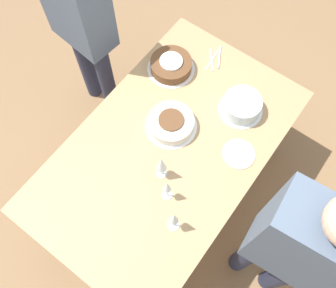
{
  "coord_description": "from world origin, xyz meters",
  "views": [
    {
      "loc": [
        0.67,
        0.5,
        2.65
      ],
      "look_at": [
        0.0,
        0.0,
        0.77
      ],
      "focal_mm": 40.0,
      "sensor_mm": 36.0,
      "label": 1
    }
  ],
  "objects_px": {
    "wine_glass_far": "(174,218)",
    "person_watching": "(296,250)",
    "wine_glass_near": "(167,187)",
    "wine_glass_extra": "(161,164)",
    "cake_back_decorated": "(242,106)",
    "cake_front_chocolate": "(171,65)",
    "cake_center_white": "(171,123)",
    "person_cutting": "(80,16)"
  },
  "relations": [
    {
      "from": "wine_glass_far",
      "to": "person_watching",
      "type": "bearing_deg",
      "value": 109.91
    },
    {
      "from": "wine_glass_far",
      "to": "wine_glass_extra",
      "type": "bearing_deg",
      "value": -130.9
    },
    {
      "from": "wine_glass_extra",
      "to": "wine_glass_near",
      "type": "bearing_deg",
      "value": 50.57
    },
    {
      "from": "wine_glass_far",
      "to": "person_watching",
      "type": "height_order",
      "value": "person_watching"
    },
    {
      "from": "wine_glass_extra",
      "to": "person_cutting",
      "type": "xyz_separation_m",
      "value": [
        -0.44,
        -0.93,
        0.08
      ]
    },
    {
      "from": "cake_center_white",
      "to": "wine_glass_far",
      "type": "height_order",
      "value": "wine_glass_far"
    },
    {
      "from": "cake_front_chocolate",
      "to": "person_cutting",
      "type": "height_order",
      "value": "person_cutting"
    },
    {
      "from": "cake_back_decorated",
      "to": "person_cutting",
      "type": "bearing_deg",
      "value": -81.66
    },
    {
      "from": "cake_center_white",
      "to": "person_watching",
      "type": "height_order",
      "value": "person_watching"
    },
    {
      "from": "cake_front_chocolate",
      "to": "person_watching",
      "type": "xyz_separation_m",
      "value": [
        0.58,
        1.11,
        0.21
      ]
    },
    {
      "from": "person_cutting",
      "to": "wine_glass_far",
      "type": "bearing_deg",
      "value": -22.82
    },
    {
      "from": "cake_front_chocolate",
      "to": "person_watching",
      "type": "relative_size",
      "value": 0.18
    },
    {
      "from": "cake_back_decorated",
      "to": "person_watching",
      "type": "relative_size",
      "value": 0.16
    },
    {
      "from": "cake_front_chocolate",
      "to": "cake_back_decorated",
      "type": "bearing_deg",
      "value": 90.95
    },
    {
      "from": "wine_glass_far",
      "to": "person_cutting",
      "type": "distance_m",
      "value": 1.31
    },
    {
      "from": "wine_glass_near",
      "to": "wine_glass_far",
      "type": "relative_size",
      "value": 0.93
    },
    {
      "from": "cake_back_decorated",
      "to": "wine_glass_near",
      "type": "relative_size",
      "value": 1.29
    },
    {
      "from": "wine_glass_far",
      "to": "wine_glass_extra",
      "type": "height_order",
      "value": "wine_glass_far"
    },
    {
      "from": "cake_back_decorated",
      "to": "wine_glass_far",
      "type": "distance_m",
      "value": 0.79
    },
    {
      "from": "cake_front_chocolate",
      "to": "wine_glass_extra",
      "type": "height_order",
      "value": "wine_glass_extra"
    },
    {
      "from": "wine_glass_far",
      "to": "wine_glass_extra",
      "type": "xyz_separation_m",
      "value": [
        -0.19,
        -0.22,
        -0.01
      ]
    },
    {
      "from": "cake_center_white",
      "to": "wine_glass_near",
      "type": "xyz_separation_m",
      "value": [
        0.34,
        0.23,
        0.1
      ]
    },
    {
      "from": "wine_glass_near",
      "to": "wine_glass_extra",
      "type": "bearing_deg",
      "value": -129.43
    },
    {
      "from": "cake_center_white",
      "to": "cake_front_chocolate",
      "type": "relative_size",
      "value": 1.02
    },
    {
      "from": "wine_glass_near",
      "to": "wine_glass_extra",
      "type": "height_order",
      "value": "wine_glass_extra"
    },
    {
      "from": "wine_glass_far",
      "to": "wine_glass_near",
      "type": "bearing_deg",
      "value": -132.02
    },
    {
      "from": "wine_glass_extra",
      "to": "person_watching",
      "type": "bearing_deg",
      "value": 90.06
    },
    {
      "from": "wine_glass_extra",
      "to": "cake_back_decorated",
      "type": "bearing_deg",
      "value": 167.34
    },
    {
      "from": "cake_center_white",
      "to": "person_cutting",
      "type": "xyz_separation_m",
      "value": [
        -0.17,
        -0.8,
        0.18
      ]
    },
    {
      "from": "cake_front_chocolate",
      "to": "wine_glass_near",
      "type": "bearing_deg",
      "value": 35.01
    },
    {
      "from": "cake_center_white",
      "to": "wine_glass_extra",
      "type": "distance_m",
      "value": 0.31
    },
    {
      "from": "cake_back_decorated",
      "to": "person_watching",
      "type": "bearing_deg",
      "value": 45.78
    },
    {
      "from": "wine_glass_far",
      "to": "person_cutting",
      "type": "relative_size",
      "value": 0.14
    },
    {
      "from": "cake_back_decorated",
      "to": "wine_glass_far",
      "type": "xyz_separation_m",
      "value": [
        0.78,
        0.08,
        0.1
      ]
    },
    {
      "from": "person_cutting",
      "to": "cake_front_chocolate",
      "type": "bearing_deg",
      "value": 20.31
    },
    {
      "from": "cake_center_white",
      "to": "wine_glass_near",
      "type": "height_order",
      "value": "wine_glass_near"
    },
    {
      "from": "cake_back_decorated",
      "to": "wine_glass_near",
      "type": "bearing_deg",
      "value": -3.12
    },
    {
      "from": "cake_front_chocolate",
      "to": "wine_glass_extra",
      "type": "bearing_deg",
      "value": 32.22
    },
    {
      "from": "cake_front_chocolate",
      "to": "wine_glass_near",
      "type": "relative_size",
      "value": 1.46
    },
    {
      "from": "cake_center_white",
      "to": "wine_glass_near",
      "type": "distance_m",
      "value": 0.42
    },
    {
      "from": "cake_center_white",
      "to": "person_watching",
      "type": "distance_m",
      "value": 0.94
    },
    {
      "from": "cake_front_chocolate",
      "to": "wine_glass_far",
      "type": "relative_size",
      "value": 1.35
    }
  ]
}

